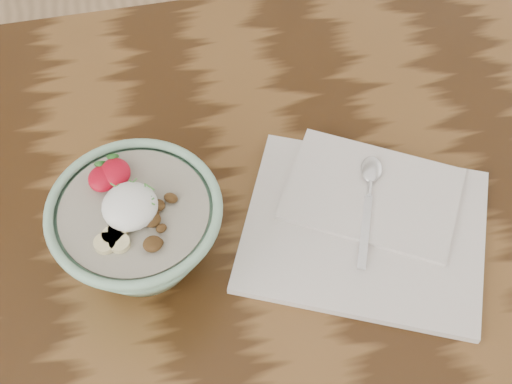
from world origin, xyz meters
TOP-DOWN VIEW (x-y plane):
  - table at (0.00, 0.00)cm, footprint 160.00×90.00cm
  - breakfast_bowl at (-5.56, 1.58)cm, footprint 18.95×18.95cm
  - napkin at (20.98, 0.62)cm, footprint 35.03×32.28cm
  - spoon at (22.60, 5.03)cm, footprint 7.54×15.67cm

SIDE VIEW (x-z plane):
  - table at x=0.00cm, z-range 28.20..103.20cm
  - napkin at x=20.98cm, z-range 74.86..76.60cm
  - spoon at x=22.60cm, z-range 76.67..77.51cm
  - breakfast_bowl at x=-5.56cm, z-range 74.97..87.95cm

